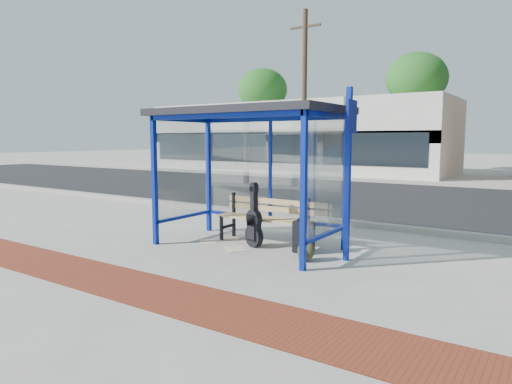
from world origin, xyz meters
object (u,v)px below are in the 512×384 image
Objects in this scene: backpack at (306,251)px; suitcase at (304,237)px; guitar_bag at (254,225)px; bench at (265,216)px.

suitcase is at bearing 124.56° from backpack.
guitar_bag reaches higher than suitcase.
bench is 1.70× the size of guitar_bag.
guitar_bag is at bearing 167.42° from backpack.
backpack is at bearing -66.73° from suitcase.
bench is 1.47m from backpack.
bench reaches higher than suitcase.
backpack is (1.20, -0.33, -0.23)m from guitar_bag.
bench is 1.01m from suitcase.
bench is at bearing 151.91° from backpack.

